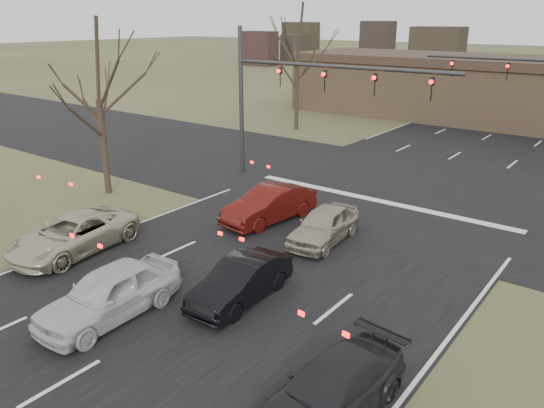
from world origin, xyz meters
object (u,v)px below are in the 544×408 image
(car_black_hatch, at_px, (241,281))
(car_silver_suv, at_px, (73,234))
(building, at_px, (543,93))
(car_white_sedan, at_px, (109,293))
(mast_arm_near, at_px, (290,87))
(car_charcoal_sedan, at_px, (331,390))
(car_red_ahead, at_px, (269,204))
(car_silver_ahead, at_px, (324,225))

(car_black_hatch, bearing_deg, car_silver_suv, -175.89)
(building, relative_size, car_white_sedan, 9.31)
(car_black_hatch, bearing_deg, mast_arm_near, 114.89)
(car_charcoal_sedan, relative_size, car_red_ahead, 0.94)
(building, relative_size, car_silver_suv, 8.36)
(car_white_sedan, bearing_deg, car_silver_ahead, 74.89)
(building, bearing_deg, car_black_hatch, -91.78)
(building, distance_m, mast_arm_near, 26.14)
(building, xyz_separation_m, mast_arm_near, (-7.23, -25.00, 2.41))
(car_white_sedan, bearing_deg, car_black_hatch, 49.90)
(building, relative_size, car_red_ahead, 9.29)
(car_white_sedan, bearing_deg, building, 83.29)
(car_white_sedan, distance_m, car_silver_ahead, 8.81)
(car_black_hatch, distance_m, car_silver_ahead, 5.51)
(car_silver_suv, distance_m, car_red_ahead, 8.02)
(building, height_order, car_silver_ahead, building)
(car_silver_suv, bearing_deg, car_red_ahead, 54.42)
(building, distance_m, car_silver_suv, 38.26)
(building, distance_m, car_black_hatch, 36.33)
(car_charcoal_sedan, bearing_deg, car_silver_ahead, 128.86)
(car_white_sedan, bearing_deg, car_silver_suv, 155.73)
(car_silver_ahead, bearing_deg, car_white_sedan, -108.82)
(car_red_ahead, relative_size, car_silver_ahead, 1.12)
(mast_arm_near, xyz_separation_m, car_white_sedan, (3.66, -14.32, -4.30))
(building, relative_size, car_charcoal_sedan, 9.85)
(car_silver_suv, bearing_deg, building, 70.81)
(car_silver_suv, relative_size, car_black_hatch, 1.27)
(building, height_order, car_red_ahead, building)
(car_black_hatch, height_order, car_red_ahead, car_red_ahead)
(car_silver_suv, distance_m, car_black_hatch, 7.44)
(building, xyz_separation_m, car_charcoal_sedan, (3.74, -38.92, -2.04))
(mast_arm_near, bearing_deg, building, 73.87)
(mast_arm_near, bearing_deg, car_charcoal_sedan, -51.77)
(mast_arm_near, distance_m, car_white_sedan, 15.39)
(car_silver_suv, height_order, car_black_hatch, car_silver_suv)
(building, bearing_deg, mast_arm_near, -106.13)
(car_silver_suv, relative_size, car_red_ahead, 1.11)
(building, xyz_separation_m, car_red_ahead, (-4.58, -30.25, -1.91))
(car_silver_suv, height_order, car_white_sedan, car_white_sedan)
(car_silver_suv, bearing_deg, car_white_sedan, -29.09)
(car_red_ahead, bearing_deg, car_charcoal_sedan, -38.36)
(car_black_hatch, xyz_separation_m, car_silver_ahead, (-0.37, 5.50, 0.03))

